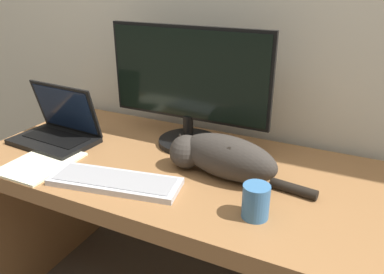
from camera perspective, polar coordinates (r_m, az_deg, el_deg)
desk at (r=1.42m, az=-3.03°, el=-9.29°), size 1.44×0.69×0.72m
monitor at (r=1.41m, az=-0.58°, el=7.82°), size 0.64×0.24×0.46m
laptop at (r=1.59m, az=-19.78°, el=0.94°), size 0.34×0.24×0.23m
external_keyboard at (r=1.23m, az=-11.65°, el=-6.65°), size 0.44×0.21×0.02m
cat at (r=1.24m, az=4.48°, el=-2.85°), size 0.51×0.18×0.15m
coffee_mug at (r=1.05m, az=9.69°, el=-9.66°), size 0.08×0.08×0.10m
paper_notepad at (r=1.44m, az=-22.02°, el=-3.72°), size 0.20×0.26×0.01m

